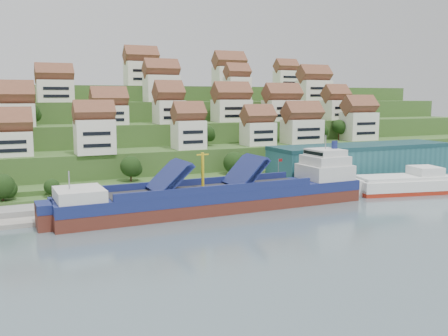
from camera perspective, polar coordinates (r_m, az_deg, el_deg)
name	(u,v)px	position (r m, az deg, el deg)	size (l,w,h in m)	color
ground	(234,209)	(120.26, 1.16, -4.74)	(300.00, 300.00, 0.00)	slate
quay	(275,188)	(142.19, 5.87, -2.32)	(180.00, 14.00, 2.20)	gray
hillside	(130,135)	(216.03, -10.70, 3.71)	(260.00, 128.00, 31.00)	#2D4C1E
hillside_village	(171,105)	(174.24, -6.12, 7.18)	(153.23, 64.42, 29.25)	white
hillside_trees	(145,129)	(157.36, -9.05, 4.45)	(136.54, 62.81, 31.20)	#1C3712
warehouse	(362,160)	(161.08, 15.44, 0.85)	(60.00, 15.00, 10.00)	#235B61
flagpole	(279,171)	(136.04, 6.27, -0.33)	(1.28, 0.16, 8.00)	gray
cargo_ship	(226,196)	(119.48, 0.22, -3.25)	(75.83, 13.55, 16.73)	#57241A
second_ship	(405,184)	(148.95, 19.93, -1.78)	(28.93, 15.59, 7.95)	maroon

